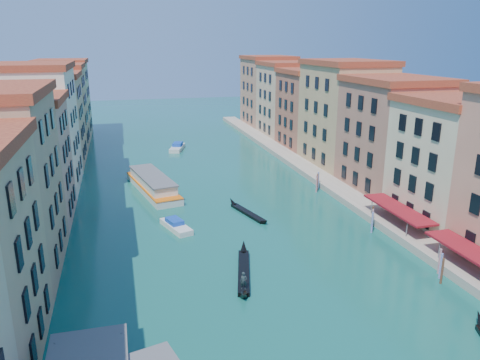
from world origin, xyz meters
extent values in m
cube|color=tan|center=(-26.00, 55.00, 8.25)|extent=(12.00, 14.00, 16.50)
cube|color=maroon|center=(-26.00, 55.00, 17.00)|extent=(12.80, 14.40, 1.00)
cube|color=#F2E2BF|center=(-26.00, 71.00, 10.00)|extent=(12.00, 18.00, 20.00)
cube|color=maroon|center=(-26.00, 71.00, 20.50)|extent=(12.80, 18.40, 1.00)
cube|color=tan|center=(-26.00, 88.00, 8.75)|extent=(12.00, 16.00, 17.50)
cube|color=maroon|center=(-26.00, 88.00, 18.00)|extent=(12.80, 16.40, 1.00)
cube|color=tan|center=(-26.00, 103.50, 9.25)|extent=(12.00, 15.00, 18.50)
cube|color=maroon|center=(-26.00, 103.50, 19.00)|extent=(12.80, 15.40, 1.00)
cube|color=#C6B683|center=(-26.00, 119.50, 9.50)|extent=(12.00, 17.00, 19.00)
cube|color=maroon|center=(-26.00, 119.50, 19.50)|extent=(12.80, 17.40, 1.00)
cube|color=beige|center=(30.00, 39.00, 8.25)|extent=(12.00, 14.00, 16.50)
cube|color=maroon|center=(30.00, 39.00, 17.00)|extent=(12.80, 14.40, 1.00)
cube|color=#A3644D|center=(30.00, 54.00, 9.00)|extent=(12.00, 16.00, 18.00)
cube|color=maroon|center=(30.00, 54.00, 18.50)|extent=(12.80, 16.40, 1.00)
cube|color=tan|center=(30.00, 71.00, 10.00)|extent=(12.00, 18.00, 20.00)
cube|color=maroon|center=(30.00, 71.00, 20.50)|extent=(12.80, 18.40, 1.00)
cube|color=#A45940|center=(30.00, 87.50, 8.75)|extent=(12.00, 15.00, 17.50)
cube|color=maroon|center=(30.00, 87.50, 18.00)|extent=(12.80, 15.40, 1.00)
cube|color=tan|center=(30.00, 103.00, 9.25)|extent=(12.00, 16.00, 18.50)
cube|color=maroon|center=(30.00, 103.00, 19.00)|extent=(12.80, 16.40, 1.00)
cube|color=#B57859|center=(30.00, 119.50, 9.75)|extent=(12.00, 17.00, 19.50)
cube|color=maroon|center=(30.00, 119.50, 20.00)|extent=(12.80, 17.40, 1.00)
cube|color=#9E9480|center=(22.00, 65.00, 0.50)|extent=(4.00, 140.00, 1.00)
cylinder|color=slate|center=(20.80, 28.60, 1.50)|extent=(0.12, 0.12, 3.00)
cube|color=maroon|center=(22.20, 39.00, 3.00)|extent=(3.20, 12.60, 0.25)
cylinder|color=slate|center=(20.80, 34.80, 1.50)|extent=(0.12, 0.12, 3.00)
cylinder|color=slate|center=(20.80, 43.20, 1.50)|extent=(0.12, 0.12, 3.00)
cylinder|color=#512B1C|center=(18.50, 25.00, 1.30)|extent=(0.24, 0.24, 3.20)
cylinder|color=#512B1C|center=(19.10, 26.00, 1.30)|extent=(0.24, 0.24, 3.20)
cylinder|color=#512B1C|center=(19.70, 27.00, 1.30)|extent=(0.24, 0.24, 3.20)
cylinder|color=#512B1C|center=(18.50, 39.00, 1.30)|extent=(0.24, 0.24, 3.20)
cylinder|color=#512B1C|center=(19.10, 40.00, 1.30)|extent=(0.24, 0.24, 3.20)
cylinder|color=#512B1C|center=(19.70, 41.00, 1.30)|extent=(0.24, 0.24, 3.20)
cylinder|color=#512B1C|center=(18.50, 57.00, 1.30)|extent=(0.24, 0.24, 3.20)
cylinder|color=#512B1C|center=(19.10, 58.00, 1.30)|extent=(0.24, 0.24, 3.20)
cylinder|color=#512B1C|center=(19.70, 59.00, 1.30)|extent=(0.24, 0.24, 3.20)
cube|color=silver|center=(-7.93, 64.61, 0.57)|extent=(8.00, 19.41, 1.14)
cube|color=silver|center=(-7.93, 64.61, 1.80)|extent=(6.77, 15.60, 1.52)
cube|color=slate|center=(-7.93, 64.61, 2.70)|extent=(7.15, 16.13, 0.24)
cube|color=orange|center=(-7.93, 64.61, 1.09)|extent=(8.05, 19.42, 0.24)
cube|color=black|center=(-0.80, 32.29, 0.24)|extent=(3.71, 9.78, 0.49)
cone|color=black|center=(0.62, 37.55, 0.65)|extent=(1.52, 2.37, 1.83)
cone|color=black|center=(-2.22, 27.03, 0.54)|extent=(1.42, 2.00, 1.61)
imported|color=#233032|center=(-1.88, 28.29, 1.38)|extent=(0.78, 0.61, 1.88)
cone|color=black|center=(16.87, 17.58, 0.61)|extent=(1.59, 2.24, 1.71)
cube|color=black|center=(4.56, 49.76, 0.20)|extent=(3.22, 8.34, 0.42)
cone|color=black|center=(3.32, 54.24, 0.56)|extent=(1.30, 2.02, 1.56)
cone|color=black|center=(5.80, 45.28, 0.46)|extent=(1.22, 1.71, 1.38)
cube|color=silver|center=(-6.27, 46.80, 0.36)|extent=(3.89, 6.65, 0.73)
cube|color=#1646B6|center=(-6.42, 47.23, 1.00)|extent=(2.40, 3.10, 0.63)
cube|color=silver|center=(0.13, 95.17, 0.44)|extent=(4.68, 8.05, 0.88)
cube|color=#1646B6|center=(0.30, 95.69, 1.21)|extent=(2.90, 3.74, 0.77)
camera|label=1|loc=(-12.80, -11.91, 24.13)|focal=35.00mm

